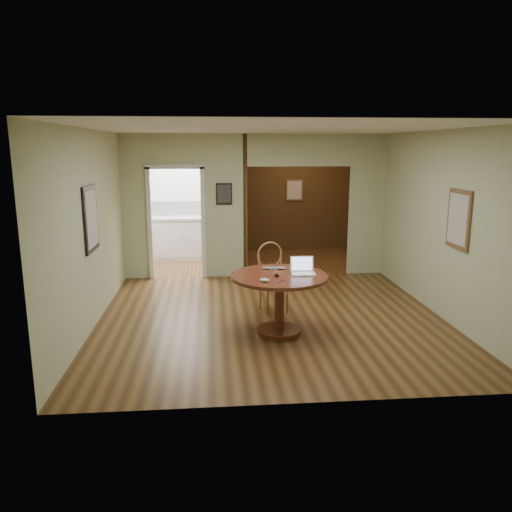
{
  "coord_description": "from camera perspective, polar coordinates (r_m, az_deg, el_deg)",
  "views": [
    {
      "loc": [
        -0.84,
        -6.9,
        2.44
      ],
      "look_at": [
        -0.24,
        -0.2,
        0.98
      ],
      "focal_mm": 35.0,
      "sensor_mm": 36.0,
      "label": 1
    }
  ],
  "objects": [
    {
      "name": "pen",
      "position": [
        6.24,
        2.88,
        -2.93
      ],
      "size": [
        0.11,
        0.09,
        0.01
      ],
      "primitive_type": "cylinder",
      "rotation": [
        0.0,
        1.57,
        0.68
      ],
      "color": "navy",
      "rests_on": "dining_table"
    },
    {
      "name": "chair",
      "position": [
        7.56,
        1.85,
        -1.96
      ],
      "size": [
        0.54,
        0.54,
        1.05
      ],
      "rotation": [
        0.0,
        0.0,
        0.26
      ],
      "color": "#935834",
      "rests_on": "ground"
    },
    {
      "name": "floor",
      "position": [
        7.36,
        1.74,
        -7.11
      ],
      "size": [
        5.0,
        5.0,
        0.0
      ],
      "primitive_type": "plane",
      "color": "#422812",
      "rests_on": "ground"
    },
    {
      "name": "dining_table",
      "position": [
        6.63,
        2.7,
        -3.91
      ],
      "size": [
        1.29,
        1.29,
        0.81
      ],
      "rotation": [
        0.0,
        0.0,
        0.04
      ],
      "color": "#5B2816",
      "rests_on": "ground"
    },
    {
      "name": "wine_glass",
      "position": [
        6.47,
        2.4,
        -1.99
      ],
      "size": [
        0.08,
        0.08,
        0.09
      ],
      "primitive_type": null,
      "color": "white",
      "rests_on": "dining_table"
    },
    {
      "name": "grocery_bag",
      "position": [
        11.18,
        -5.36,
        5.36
      ],
      "size": [
        0.42,
        0.39,
        0.34
      ],
      "primitive_type": "ellipsoid",
      "rotation": [
        0.0,
        0.0,
        -0.37
      ],
      "color": "#C9B493",
      "rests_on": "kitchen_cabinet"
    },
    {
      "name": "kitchen_cabinet",
      "position": [
        11.28,
        -7.64,
        2.1
      ],
      "size": [
        2.06,
        0.6,
        0.94
      ],
      "color": "white",
      "rests_on": "ground"
    },
    {
      "name": "mouse",
      "position": [
        6.21,
        0.99,
        -2.77
      ],
      "size": [
        0.14,
        0.1,
        0.05
      ],
      "primitive_type": "ellipsoid",
      "rotation": [
        0.0,
        0.0,
        -0.36
      ],
      "color": "silver",
      "rests_on": "dining_table"
    },
    {
      "name": "room_shell",
      "position": [
        10.07,
        -2.99,
        5.66
      ],
      "size": [
        5.2,
        7.5,
        5.0
      ],
      "color": "white",
      "rests_on": "ground"
    },
    {
      "name": "open_laptop",
      "position": [
        6.67,
        5.35,
        -1.47
      ],
      "size": [
        0.32,
        0.28,
        0.22
      ],
      "rotation": [
        0.0,
        0.0,
        -0.06
      ],
      "color": "silver",
      "rests_on": "dining_table"
    },
    {
      "name": "closed_laptop",
      "position": [
        6.85,
        2.04,
        -1.46
      ],
      "size": [
        0.34,
        0.24,
        0.02
      ],
      "primitive_type": "imported",
      "rotation": [
        0.0,
        0.0,
        -0.12
      ],
      "color": "#AFAEB3",
      "rests_on": "dining_table"
    }
  ]
}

